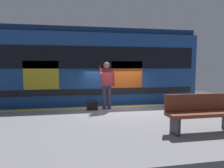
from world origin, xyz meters
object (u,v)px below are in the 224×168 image
Objects in this scene: passenger at (107,81)px; bench at (201,111)px; train_carriage at (84,68)px; handbag at (92,105)px.

bench is at bearing 122.97° from passenger.
passenger reaches higher than bench.
bench is (-2.56, 5.35, -0.98)m from train_carriage.
bench is (-1.86, 2.86, -0.52)m from passenger.
passenger is 0.97× the size of bench.
train_carriage is 6.02m from bench.
passenger is at bearing 105.88° from train_carriage.
passenger is 4.43× the size of handbag.
passenger is 1.01m from handbag.
bench reaches higher than handbag.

